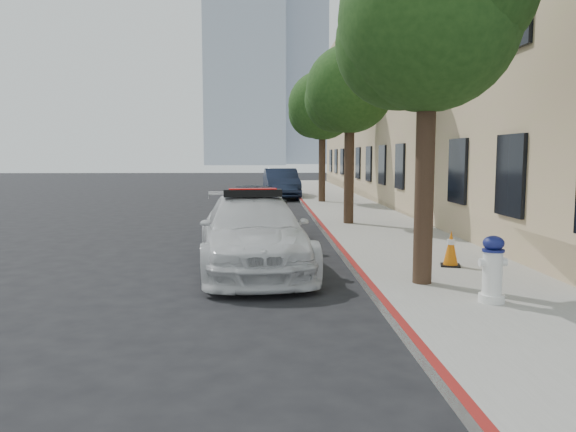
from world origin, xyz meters
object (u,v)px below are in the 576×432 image
Objects in this scene: fire_hydrant at (492,270)px; traffic_cone at (451,248)px; parked_car_far at (281,183)px; police_car at (253,233)px; parked_car_mid at (255,208)px.

traffic_cone is (0.27, 2.55, -0.13)m from fire_hydrant.
police_car is at bearing -96.98° from parked_car_far.
police_car is 5.41× the size of fire_hydrant.
police_car reaches higher than fire_hydrant.
fire_hydrant is (2.34, -21.10, -0.15)m from parked_car_far.
parked_car_far is 21.23m from fire_hydrant.
parked_car_far reaches higher than traffic_cone.
parked_car_far is 4.92× the size of fire_hydrant.
parked_car_mid is 4.47× the size of fire_hydrant.
parked_car_far is at bearing 80.91° from police_car.
fire_hydrant is 1.40× the size of traffic_cone.
traffic_cone is (2.61, -18.56, -0.28)m from parked_car_far.
traffic_cone is at bearing 84.82° from fire_hydrant.
parked_car_mid is 0.91× the size of parked_car_far.
parked_car_far is at bearing 77.98° from parked_car_mid.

